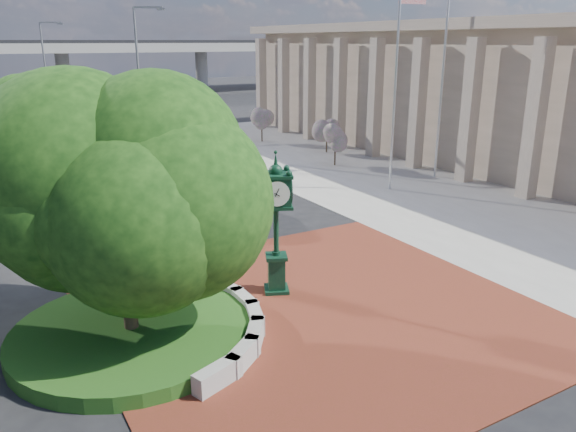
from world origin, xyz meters
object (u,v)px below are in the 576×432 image
Objects in this scene: parked_car at (121,119)px; flagpole_a at (395,84)px; post_clock at (276,218)px; street_lamp_near at (142,68)px; street_lamp_far at (48,66)px; flagpole_b at (443,71)px.

flagpole_a is (6.70, -28.11, 4.52)m from parked_car.
post_clock is 0.45× the size of street_lamp_near.
street_lamp_near reaches higher than street_lamp_far.
flagpole_b is (15.18, 8.82, 3.45)m from post_clock.
flagpole_a is 1.09× the size of street_lamp_near.
street_lamp_near is at bearing -75.84° from street_lamp_far.
flagpole_b is 1.27× the size of street_lamp_far.
flagpole_a is at bearing -67.38° from street_lamp_near.
flagpole_b is at bearing 30.16° from post_clock.
flagpole_b is (10.75, -27.22, 4.98)m from parked_car.
street_lamp_near is 1.07× the size of street_lamp_far.
post_clock is 0.42× the size of flagpole_a.
flagpole_a is 19.37m from street_lamp_near.
post_clock is 17.90m from flagpole_b.
flagpole_a reaches higher than street_lamp_far.
flagpole_b is 36.13m from street_lamp_far.
flagpole_b reaches higher than street_lamp_far.
flagpole_a reaches higher than street_lamp_near.
post_clock is 26.27m from street_lamp_near.
street_lamp_near is (3.68, 25.81, 3.25)m from post_clock.
street_lamp_near is (-11.50, 16.99, -0.20)m from flagpole_b.
flagpole_b is at bearing 12.44° from flagpole_a.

